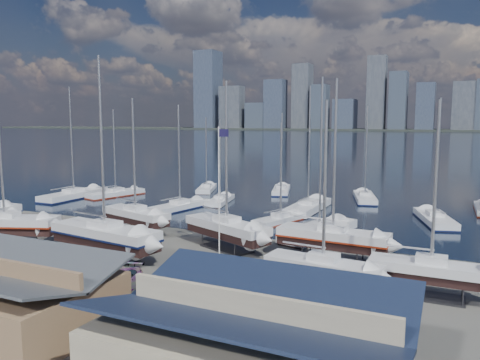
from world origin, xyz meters
The scene contains 29 objects.
ground centered at (0.00, -10.00, 0.00)m, with size 1400.00×1400.00×0.00m, color #605E59.
water centered at (0.00, 300.00, -0.15)m, with size 1400.00×600.00×0.40m, color #172236.
far_shore centered at (0.00, 560.00, 1.10)m, with size 1400.00×80.00×2.20m, color #2D332D.
skyline centered at (-7.83, 553.76, 39.09)m, with size 639.14×43.80×107.69m.
shed_grey centered at (0.00, -26.00, 2.15)m, with size 12.60×8.40×4.17m.
shed_blue centered at (16.00, -26.00, 2.42)m, with size 13.65×9.45×4.71m.
sailboat_cradle_1 centered at (-16.28, -13.32, 2.10)m, with size 10.67×6.39×16.63m.
sailboat_cradle_2 centered at (-7.70, -3.84, 2.00)m, with size 9.21×4.73×14.59m.
sailboat_cradle_3 centered at (-4.13, -12.78, 2.16)m, with size 11.35×4.47×17.71m.
sailboat_cradle_4 centered at (4.24, -5.42, 2.07)m, with size 9.98×6.34×15.84m.
sailboat_cradle_5 centered at (15.67, -13.07, 1.95)m, with size 8.50×3.16×13.62m.
sailboat_cradle_6 centered at (14.28, -4.72, 2.06)m, with size 9.86×3.19×15.76m.
sailboat_cradle_7 centered at (22.57, -10.50, 1.95)m, with size 8.23×2.33×13.62m.
sailboat_moored_0 centered at (-30.87, 10.52, 0.31)m, with size 3.51×12.22×18.22m.
sailboat_moored_1 centered at (-26.20, 14.91, 0.31)m, with size 5.20×10.15×14.62m.
sailboat_moored_2 centered at (-15.72, 26.28, 0.32)m, with size 5.44×9.14×13.34m.
sailboat_moored_3 centered at (-10.66, 9.72, 0.31)m, with size 4.48×10.38×15.03m.
sailboat_moored_4 centered at (-7.96, 16.58, 0.32)m, with size 4.25×8.91×12.97m.
sailboat_moored_5 centered at (-3.23, 29.98, 0.31)m, with size 5.27×9.82×14.14m.
sailboat_moored_6 centered at (4.81, 7.82, 0.31)m, with size 4.75×8.71×12.55m.
sailboat_moored_7 centered at (5.66, 16.33, 0.32)m, with size 3.42×11.70×17.59m.
sailboat_moored_8 centered at (11.12, 27.97, 0.31)m, with size 5.48×10.54×15.18m.
sailboat_moored_9 centered at (10.84, 3.36, 0.32)m, with size 5.95×12.01×17.47m.
sailboat_moored_10 centered at (21.64, 15.63, 0.31)m, with size 5.81×10.82×15.58m.
car_a centered at (-8.81, -18.49, 0.74)m, with size 1.74×4.34×1.48m, color gray.
car_b centered at (-7.19, -20.49, 0.63)m, with size 1.34×3.85×1.27m, color gray.
car_c centered at (7.25, -21.83, 0.75)m, with size 2.50×5.42×1.51m, color gray.
car_d centered at (2.36, -19.11, 0.80)m, with size 2.25×5.53×1.61m, color gray.
flagpole centered at (4.35, -7.02, 6.73)m, with size 1.04×0.12×11.72m.
Camera 1 is at (23.91, -44.29, 12.20)m, focal length 35.00 mm.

